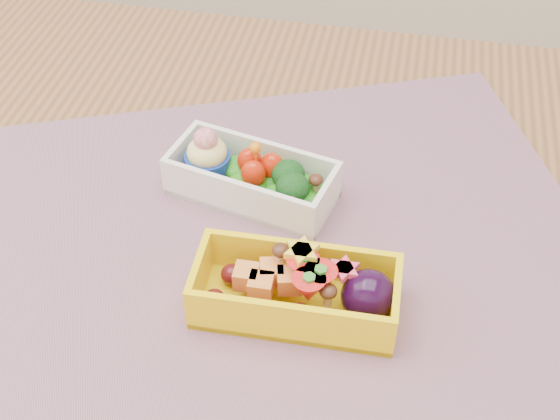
% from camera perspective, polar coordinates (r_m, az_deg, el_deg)
% --- Properties ---
extents(table, '(1.20, 0.80, 0.75)m').
position_cam_1_polar(table, '(0.71, -0.94, -9.49)').
color(table, brown).
rests_on(table, ground).
extents(placemat, '(0.68, 0.61, 0.00)m').
position_cam_1_polar(placemat, '(0.65, -0.74, -2.66)').
color(placemat, gray).
rests_on(placemat, table).
extents(bento_white, '(0.16, 0.10, 0.06)m').
position_cam_1_polar(bento_white, '(0.68, -2.21, 2.52)').
color(bento_white, white).
rests_on(bento_white, placemat).
extents(bento_yellow, '(0.16, 0.07, 0.05)m').
position_cam_1_polar(bento_yellow, '(0.58, 1.55, -6.11)').
color(bento_yellow, yellow).
rests_on(bento_yellow, placemat).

